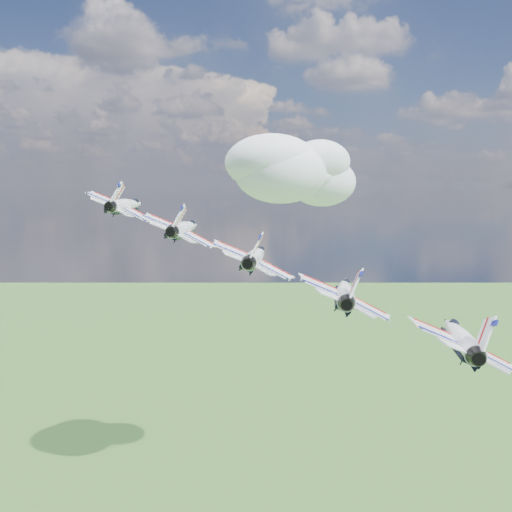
{
  "coord_description": "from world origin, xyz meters",
  "views": [
    {
      "loc": [
        6.53,
        -53.08,
        168.52
      ],
      "look_at": [
        7.18,
        10.88,
        160.66
      ],
      "focal_mm": 40.0,
      "sensor_mm": 36.0,
      "label": 1
    }
  ],
  "objects_px": {
    "jet_0": "(127,205)",
    "jet_2": "(256,256)",
    "jet_3": "(345,291)",
    "jet_1": "(185,228)",
    "jet_4": "(459,337)"
  },
  "relations": [
    {
      "from": "jet_0",
      "to": "jet_2",
      "type": "relative_size",
      "value": 1.0
    },
    {
      "from": "jet_0",
      "to": "jet_3",
      "type": "bearing_deg",
      "value": -32.8
    },
    {
      "from": "jet_1",
      "to": "jet_2",
      "type": "bearing_deg",
      "value": -32.8
    },
    {
      "from": "jet_0",
      "to": "jet_4",
      "type": "relative_size",
      "value": 1.0
    },
    {
      "from": "jet_3",
      "to": "jet_4",
      "type": "xyz_separation_m",
      "value": [
        8.87,
        -7.65,
        -2.64
      ]
    },
    {
      "from": "jet_0",
      "to": "jet_2",
      "type": "height_order",
      "value": "jet_0"
    },
    {
      "from": "jet_1",
      "to": "jet_2",
      "type": "relative_size",
      "value": 1.0
    },
    {
      "from": "jet_0",
      "to": "jet_4",
      "type": "height_order",
      "value": "jet_0"
    },
    {
      "from": "jet_0",
      "to": "jet_2",
      "type": "bearing_deg",
      "value": -32.8
    },
    {
      "from": "jet_3",
      "to": "jet_4",
      "type": "bearing_deg",
      "value": -32.8
    },
    {
      "from": "jet_0",
      "to": "jet_3",
      "type": "relative_size",
      "value": 1.0
    },
    {
      "from": "jet_4",
      "to": "jet_1",
      "type": "bearing_deg",
      "value": 147.2
    },
    {
      "from": "jet_0",
      "to": "jet_3",
      "type": "xyz_separation_m",
      "value": [
        26.61,
        -22.95,
        -7.93
      ]
    },
    {
      "from": "jet_1",
      "to": "jet_3",
      "type": "xyz_separation_m",
      "value": [
        17.74,
        -15.3,
        -5.28
      ]
    },
    {
      "from": "jet_3",
      "to": "jet_1",
      "type": "bearing_deg",
      "value": 147.2
    }
  ]
}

